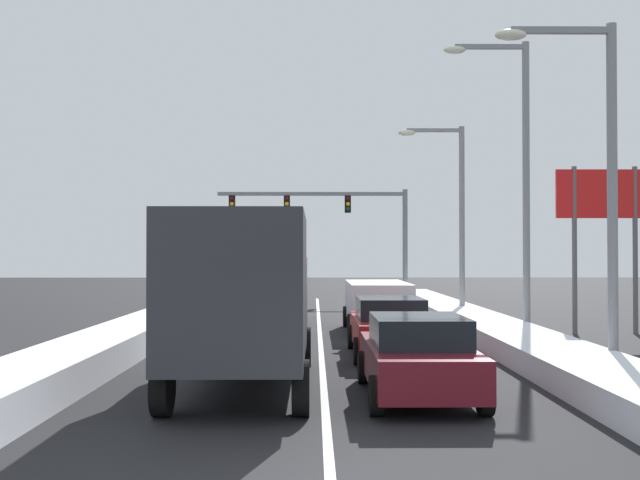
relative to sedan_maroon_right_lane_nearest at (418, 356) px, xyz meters
name	(u,v)px	position (x,y,z in m)	size (l,w,h in m)	color
ground_plane	(321,346)	(-1.71, 7.68, -0.76)	(120.00, 120.00, 0.00)	black
lane_stripe_between_right_lane_and_center_lane	(320,333)	(-1.71, 11.13, -0.76)	(0.14, 37.96, 0.01)	silver
snow_bank_right_shoulder	(480,325)	(3.59, 11.13, -0.49)	(2.02, 37.96, 0.56)	white
snow_bank_left_shoulder	(159,323)	(-7.01, 11.13, -0.42)	(1.71, 37.96, 0.68)	white
sedan_maroon_right_lane_nearest	(418,356)	(0.00, 0.00, 0.00)	(2.00, 4.50, 1.51)	maroon
sedan_red_right_lane_second	(389,326)	(0.04, 5.63, 0.00)	(2.00, 4.50, 1.51)	maroon
suv_white_right_lane_third	(377,302)	(0.23, 11.62, 0.25)	(2.16, 4.90, 1.67)	silver
box_truck_center_lane_nearest	(245,292)	(-3.24, 0.90, 1.14)	(2.53, 7.20, 3.36)	#38383D
sedan_gray_center_lane_second	(262,317)	(-3.42, 8.49, 0.00)	(2.00, 4.50, 1.51)	slate
suv_black_center_lane_third	(272,296)	(-3.51, 15.07, 0.25)	(2.16, 4.90, 1.67)	black
traffic_light_gantry	(339,216)	(-0.53, 28.37, 3.96)	(10.60, 0.47, 6.20)	slate
street_lamp_right_near	(595,163)	(4.20, 2.51, 3.86)	(2.66, 0.36, 7.66)	gray
street_lamp_right_mid	(515,163)	(4.32, 9.41, 4.66)	(2.66, 0.36, 9.18)	gray
street_lamp_right_far	(452,203)	(3.63, 16.31, 3.88)	(2.66, 0.36, 7.71)	gray
roadside_sign_right	(605,211)	(7.66, 10.93, 3.25)	(3.20, 0.16, 5.50)	#59595B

